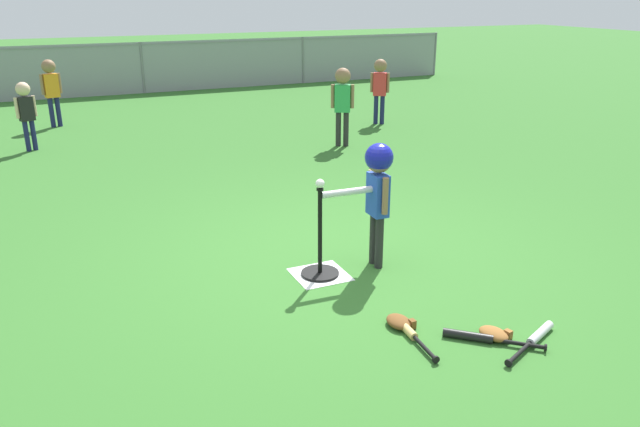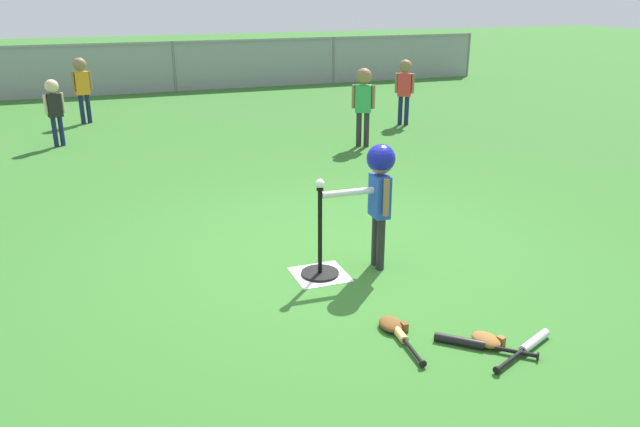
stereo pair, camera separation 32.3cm
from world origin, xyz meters
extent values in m
plane|color=#336B28|center=(0.00, 0.00, 0.00)|extent=(60.00, 60.00, 0.00)
cube|color=white|center=(-0.29, -0.27, 0.00)|extent=(0.44, 0.44, 0.01)
cylinder|color=black|center=(-0.29, -0.27, 0.01)|extent=(0.32, 0.32, 0.03)
cylinder|color=black|center=(-0.29, -0.27, 0.40)|extent=(0.04, 0.04, 0.74)
cylinder|color=black|center=(-0.29, -0.27, 0.76)|extent=(0.06, 0.06, 0.02)
sphere|color=white|center=(-0.29, -0.27, 0.80)|extent=(0.07, 0.07, 0.07)
cylinder|color=#262626|center=(0.23, -0.34, 0.23)|extent=(0.07, 0.07, 0.47)
cylinder|color=#262626|center=(0.24, -0.24, 0.23)|extent=(0.07, 0.07, 0.47)
cube|color=#2347B7|center=(0.23, -0.29, 0.65)|extent=(0.13, 0.21, 0.36)
cylinder|color=#8C6647|center=(0.23, -0.42, 0.67)|extent=(0.05, 0.05, 0.31)
cylinder|color=#8C6647|center=(0.24, -0.16, 0.67)|extent=(0.05, 0.05, 0.31)
sphere|color=#8C6647|center=(0.23, -0.29, 0.94)|extent=(0.21, 0.21, 0.21)
sphere|color=#141999|center=(0.23, -0.29, 0.97)|extent=(0.24, 0.24, 0.24)
cylinder|color=silver|center=(0.02, -0.29, 0.70)|extent=(0.60, 0.08, 0.06)
cylinder|color=#262626|center=(1.95, 3.75, 0.26)|extent=(0.08, 0.08, 0.53)
cylinder|color=#262626|center=(1.85, 3.80, 0.26)|extent=(0.08, 0.08, 0.53)
cube|color=green|center=(1.90, 3.77, 0.73)|extent=(0.27, 0.23, 0.41)
cylinder|color=#8C6647|center=(2.03, 3.70, 0.76)|extent=(0.06, 0.06, 0.35)
cylinder|color=#8C6647|center=(1.77, 3.84, 0.76)|extent=(0.06, 0.06, 0.35)
sphere|color=#8C6647|center=(1.90, 3.77, 1.06)|extent=(0.23, 0.23, 0.23)
cylinder|color=#191E4C|center=(-2.40, 5.43, 0.23)|extent=(0.07, 0.07, 0.45)
cylinder|color=#191E4C|center=(-2.50, 5.39, 0.23)|extent=(0.07, 0.07, 0.45)
cube|color=black|center=(-2.45, 5.41, 0.63)|extent=(0.23, 0.18, 0.35)
cylinder|color=beige|center=(-2.33, 5.45, 0.65)|extent=(0.05, 0.05, 0.30)
cylinder|color=beige|center=(-2.57, 5.36, 0.65)|extent=(0.05, 0.05, 0.30)
sphere|color=beige|center=(-2.45, 5.41, 0.91)|extent=(0.20, 0.20, 0.20)
cylinder|color=#191E4C|center=(-1.98, 7.12, 0.26)|extent=(0.08, 0.08, 0.51)
cylinder|color=#191E4C|center=(-2.09, 7.09, 0.26)|extent=(0.08, 0.08, 0.51)
cube|color=orange|center=(-2.03, 7.11, 0.71)|extent=(0.25, 0.19, 0.40)
cylinder|color=#8C6647|center=(-1.90, 7.14, 0.74)|extent=(0.06, 0.06, 0.34)
cylinder|color=#8C6647|center=(-2.17, 7.07, 0.74)|extent=(0.06, 0.06, 0.34)
sphere|color=#8C6647|center=(-2.03, 7.11, 1.04)|extent=(0.23, 0.23, 0.23)
cylinder|color=#191E4C|center=(3.28, 4.97, 0.25)|extent=(0.08, 0.08, 0.51)
cylinder|color=#191E4C|center=(3.19, 5.03, 0.25)|extent=(0.08, 0.08, 0.51)
cube|color=red|center=(3.24, 5.00, 0.70)|extent=(0.26, 0.24, 0.39)
cylinder|color=#8C6647|center=(3.35, 4.92, 0.73)|extent=(0.06, 0.06, 0.34)
cylinder|color=#8C6647|center=(3.12, 5.08, 0.73)|extent=(0.06, 0.06, 0.34)
sphere|color=#8C6647|center=(3.24, 5.00, 1.02)|extent=(0.22, 0.22, 0.22)
cylinder|color=silver|center=(0.69, -1.81, 0.03)|extent=(0.32, 0.19, 0.06)
cylinder|color=black|center=(0.39, -1.94, 0.03)|extent=(0.31, 0.16, 0.03)
cylinder|color=black|center=(0.24, -2.01, 0.03)|extent=(0.03, 0.05, 0.05)
cylinder|color=#DBB266|center=(-0.12, -1.35, 0.03)|extent=(0.08, 0.29, 0.06)
cylinder|color=black|center=(-0.14, -1.64, 0.03)|extent=(0.05, 0.29, 0.03)
cylinder|color=black|center=(-0.16, -1.79, 0.03)|extent=(0.05, 0.02, 0.05)
cylinder|color=black|center=(0.21, -1.63, 0.03)|extent=(0.29, 0.27, 0.06)
cylinder|color=black|center=(0.46, -1.86, 0.03)|extent=(0.27, 0.24, 0.03)
cylinder|color=black|center=(0.59, -1.97, 0.03)|extent=(0.04, 0.05, 0.05)
ellipsoid|color=brown|center=(0.38, -1.69, 0.04)|extent=(0.21, 0.25, 0.07)
cube|color=brown|center=(0.47, -1.74, 0.04)|extent=(0.05, 0.06, 0.06)
ellipsoid|color=brown|center=(-0.13, -1.28, 0.04)|extent=(0.16, 0.22, 0.07)
cube|color=brown|center=(-0.06, -1.34, 0.04)|extent=(0.04, 0.05, 0.06)
cylinder|color=slate|center=(0.00, 10.31, 0.57)|extent=(0.06, 0.06, 1.15)
cylinder|color=slate|center=(4.00, 10.31, 0.57)|extent=(0.06, 0.06, 1.15)
cylinder|color=slate|center=(8.00, 10.31, 0.57)|extent=(0.06, 0.06, 1.15)
cube|color=gray|center=(0.00, 10.31, 1.09)|extent=(16.00, 0.03, 0.03)
cube|color=gray|center=(0.00, 10.31, 0.57)|extent=(16.00, 0.01, 1.15)
camera|label=1|loc=(-2.24, -4.60, 2.27)|focal=34.84mm
camera|label=2|loc=(-1.94, -4.72, 2.27)|focal=34.84mm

